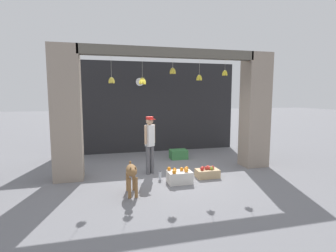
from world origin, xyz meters
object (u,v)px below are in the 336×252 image
at_px(fruit_crate_apples, 207,173).
at_px(fruit_crate_oranges, 179,177).
at_px(dog, 132,173).
at_px(produce_box_green, 178,154).
at_px(water_bottle, 160,176).
at_px(shopkeeper, 150,141).
at_px(wall_clock, 140,82).

bearing_deg(fruit_crate_apples, fruit_crate_oranges, -163.65).
bearing_deg(dog, fruit_crate_oranges, 111.27).
height_order(fruit_crate_oranges, fruit_crate_apples, fruit_crate_oranges).
bearing_deg(fruit_crate_apples, produce_box_green, 94.16).
distance_m(produce_box_green, water_bottle, 2.28).
bearing_deg(shopkeeper, water_bottle, 76.61).
bearing_deg(water_bottle, dog, -135.41).
xyz_separation_m(produce_box_green, water_bottle, (-1.08, -2.00, -0.04)).
height_order(produce_box_green, water_bottle, produce_box_green).
xyz_separation_m(fruit_crate_oranges, fruit_crate_apples, (0.83, 0.24, -0.04)).
bearing_deg(fruit_crate_oranges, produce_box_green, 73.92).
relative_size(dog, water_bottle, 3.62).
bearing_deg(fruit_crate_apples, water_bottle, 175.91).
bearing_deg(water_bottle, fruit_crate_oranges, -39.15).
distance_m(shopkeeper, produce_box_green, 2.02).
xyz_separation_m(dog, fruit_crate_apples, (2.02, 0.69, -0.35)).
xyz_separation_m(shopkeeper, water_bottle, (0.15, -0.58, -0.79)).
bearing_deg(dog, fruit_crate_apples, 109.58).
height_order(water_bottle, wall_clock, wall_clock).
xyz_separation_m(shopkeeper, fruit_crate_oranges, (0.55, -0.91, -0.73)).
height_order(fruit_crate_oranges, produce_box_green, fruit_crate_oranges).
bearing_deg(shopkeeper, wall_clock, -120.75).
relative_size(fruit_crate_apples, produce_box_green, 1.04).
height_order(produce_box_green, wall_clock, wall_clock).
relative_size(produce_box_green, wall_clock, 1.82).
bearing_deg(fruit_crate_oranges, shopkeeper, 121.24).
bearing_deg(produce_box_green, fruit_crate_apples, -85.84).
bearing_deg(produce_box_green, wall_clock, 129.17).
distance_m(water_bottle, wall_clock, 4.14).
bearing_deg(produce_box_green, water_bottle, -118.29).
distance_m(fruit_crate_oranges, fruit_crate_apples, 0.86).
relative_size(fruit_crate_oranges, fruit_crate_apples, 0.99).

